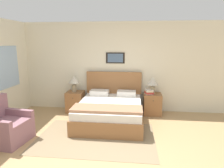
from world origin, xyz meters
The scene contains 13 objects.
ground_plane centered at (0.00, 0.00, 0.00)m, with size 16.00×16.00×0.00m, color tan.
wall_back centered at (0.00, 2.81, 1.30)m, with size 7.86×0.09×2.60m.
area_rug_main centered at (-0.25, 0.88, 0.00)m, with size 2.50×1.70×0.01m.
bed centered at (-0.05, 1.79, 0.30)m, with size 1.61×1.92×1.18m.
armchair centered at (-2.05, 0.51, 0.31)m, with size 0.86×0.84×0.93m.
nightstand_near_window centered at (-1.17, 2.49, 0.30)m, with size 0.49×0.50×0.60m.
nightstand_by_door centered at (1.08, 2.49, 0.30)m, with size 0.49×0.50×0.60m.
table_lamp_near_window centered at (-1.19, 2.49, 0.93)m, with size 0.31×0.31×0.48m.
table_lamp_by_door centered at (1.06, 2.49, 0.93)m, with size 0.31×0.31×0.48m.
book_thick_bottom centered at (0.97, 2.45, 0.61)m, with size 0.23×0.26×0.03m.
book_hardcover_middle centered at (0.97, 2.45, 0.64)m, with size 0.25×0.30×0.04m.
book_novel_upper centered at (0.97, 2.45, 0.68)m, with size 0.21×0.25×0.04m.
book_slim_near_top centered at (0.97, 2.45, 0.72)m, with size 0.24×0.31×0.03m.
Camera 1 is at (0.54, -3.03, 2.00)m, focal length 32.00 mm.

